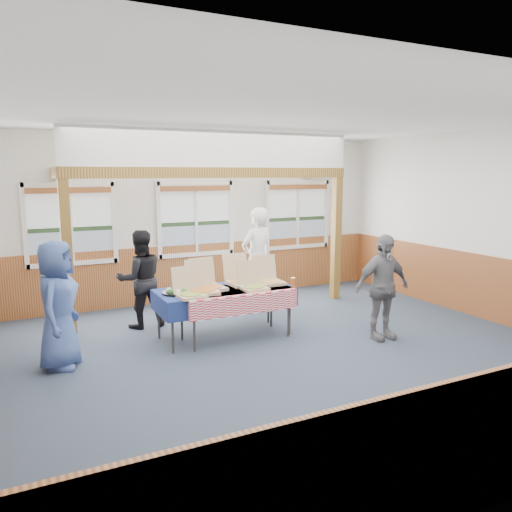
{
  "coord_description": "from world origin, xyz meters",
  "views": [
    {
      "loc": [
        -3.24,
        -5.75,
        2.49
      ],
      "look_at": [
        0.09,
        1.0,
        1.23
      ],
      "focal_mm": 35.0,
      "sensor_mm": 36.0,
      "label": 1
    }
  ],
  "objects_px": {
    "person_grey": "(382,287)",
    "woman_white": "(257,259)",
    "table_right": "(236,294)",
    "table_left": "(225,292)",
    "man_blue": "(58,305)",
    "woman_black": "(140,279)"
  },
  "relations": [
    {
      "from": "table_right",
      "to": "table_left",
      "type": "bearing_deg",
      "value": 105.61
    },
    {
      "from": "woman_black",
      "to": "man_blue",
      "type": "height_order",
      "value": "man_blue"
    },
    {
      "from": "man_blue",
      "to": "person_grey",
      "type": "bearing_deg",
      "value": -79.06
    },
    {
      "from": "woman_black",
      "to": "man_blue",
      "type": "bearing_deg",
      "value": 41.32
    },
    {
      "from": "person_grey",
      "to": "woman_white",
      "type": "bearing_deg",
      "value": 114.5
    },
    {
      "from": "man_blue",
      "to": "person_grey",
      "type": "xyz_separation_m",
      "value": [
        4.46,
        -0.94,
        -0.03
      ]
    },
    {
      "from": "woman_white",
      "to": "table_left",
      "type": "bearing_deg",
      "value": 33.08
    },
    {
      "from": "woman_white",
      "to": "woman_black",
      "type": "distance_m",
      "value": 2.16
    },
    {
      "from": "table_right",
      "to": "woman_white",
      "type": "bearing_deg",
      "value": 29.81
    },
    {
      "from": "table_left",
      "to": "man_blue",
      "type": "relative_size",
      "value": 1.33
    },
    {
      "from": "woman_black",
      "to": "person_grey",
      "type": "distance_m",
      "value": 3.8
    },
    {
      "from": "woman_white",
      "to": "man_blue",
      "type": "xyz_separation_m",
      "value": [
        -3.51,
        -1.35,
        -0.11
      ]
    },
    {
      "from": "woman_white",
      "to": "man_blue",
      "type": "height_order",
      "value": "woman_white"
    },
    {
      "from": "woman_white",
      "to": "woman_black",
      "type": "xyz_separation_m",
      "value": [
        -2.16,
        -0.1,
        -0.15
      ]
    },
    {
      "from": "table_right",
      "to": "person_grey",
      "type": "relative_size",
      "value": 1.16
    },
    {
      "from": "man_blue",
      "to": "person_grey",
      "type": "distance_m",
      "value": 4.56
    },
    {
      "from": "woman_black",
      "to": "person_grey",
      "type": "relative_size",
      "value": 1.0
    },
    {
      "from": "woman_black",
      "to": "man_blue",
      "type": "distance_m",
      "value": 1.84
    },
    {
      "from": "table_left",
      "to": "woman_white",
      "type": "xyz_separation_m",
      "value": [
        1.13,
        1.16,
        0.23
      ]
    },
    {
      "from": "table_right",
      "to": "woman_white",
      "type": "relative_size",
      "value": 0.98
    },
    {
      "from": "woman_black",
      "to": "table_left",
      "type": "bearing_deg",
      "value": 132.35
    },
    {
      "from": "woman_black",
      "to": "man_blue",
      "type": "relative_size",
      "value": 0.96
    }
  ]
}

